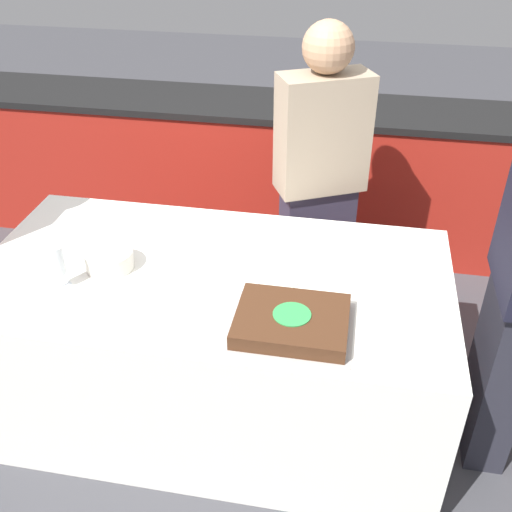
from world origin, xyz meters
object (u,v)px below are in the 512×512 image
(plate_stack, at_px, (109,259))
(wine_glass, at_px, (57,262))
(cake, at_px, (292,321))
(person_cutting_cake, at_px, (319,183))

(plate_stack, relative_size, wine_glass, 1.05)
(cake, relative_size, plate_stack, 2.24)
(person_cutting_cake, bearing_deg, wine_glass, 19.01)
(plate_stack, xyz_separation_m, wine_glass, (-0.13, -0.16, 0.08))
(cake, height_order, plate_stack, plate_stack)
(cake, height_order, person_cutting_cake, person_cutting_cake)
(plate_stack, xyz_separation_m, person_cutting_cake, (0.78, 0.77, 0.04))
(plate_stack, height_order, person_cutting_cake, person_cutting_cake)
(wine_glass, bearing_deg, person_cutting_cake, 45.52)
(person_cutting_cake, bearing_deg, plate_stack, 18.03)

